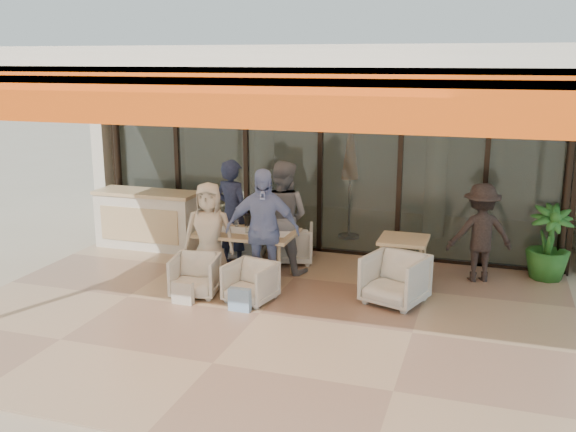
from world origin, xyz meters
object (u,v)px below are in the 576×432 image
object	(u,v)px
potted_palm	(549,243)
chair_near_left	(195,274)
diner_grey	(282,217)
side_chair	(395,277)
chair_near_right	(250,281)
dining_table	(247,235)
diner_cream	(209,234)
host_counter	(148,219)
chair_far_right	(292,242)
diner_navy	(233,214)
diner_periwinkle	(262,231)
chair_far_left	(245,238)
side_table	(404,245)
standing_woman	(480,233)

from	to	relation	value
potted_palm	chair_near_left	bearing A→B (deg)	-154.83
diner_grey	potted_palm	size ratio (longest dim) A/B	1.53
side_chair	chair_near_left	bearing A→B (deg)	-149.79
potted_palm	chair_near_right	bearing A→B (deg)	-150.34
dining_table	diner_cream	bearing A→B (deg)	-132.06
host_counter	chair_far_right	xyz separation A→B (m)	(2.69, 0.00, -0.18)
diner_navy	diner_cream	distance (m)	0.91
host_counter	chair_near_left	bearing A→B (deg)	-45.77
diner_periwinkle	potted_palm	xyz separation A→B (m)	(3.97, 1.76, -0.32)
chair_near_right	diner_grey	distance (m)	1.51
side_chair	chair_near_right	bearing A→B (deg)	-145.07
chair_far_left	potted_palm	bearing A→B (deg)	171.91
diner_cream	diner_navy	bearing A→B (deg)	76.14
diner_periwinkle	dining_table	bearing A→B (deg)	118.78
side_table	standing_woman	xyz separation A→B (m)	(1.06, 0.57, 0.12)
diner_periwinkle	diner_grey	bearing A→B (deg)	75.58
diner_cream	standing_woman	xyz separation A→B (m)	(3.81, 1.37, -0.02)
chair_far_left	side_chair	world-z (taller)	side_chair
chair_near_left	potted_palm	world-z (taller)	potted_palm
diner_navy	side_table	xyz separation A→B (m)	(2.75, -0.10, -0.24)
potted_palm	diner_cream	bearing A→B (deg)	-159.89
dining_table	chair_near_left	bearing A→B (deg)	-113.29
chair_far_right	diner_periwinkle	size ratio (longest dim) A/B	0.39
chair_near_left	diner_cream	world-z (taller)	diner_cream
diner_grey	diner_cream	xyz separation A→B (m)	(-0.84, -0.90, -0.11)
diner_periwinkle	potted_palm	bearing A→B (deg)	9.50
chair_far_right	side_chair	bearing A→B (deg)	129.67
chair_near_left	diner_navy	size ratio (longest dim) A/B	0.37
chair_far_right	standing_woman	xyz separation A→B (m)	(2.97, -0.03, 0.40)
chair_near_left	side_chair	xyz separation A→B (m)	(2.75, 0.55, 0.06)
chair_far_left	host_counter	bearing A→B (deg)	-12.25
diner_navy	diner_periwinkle	size ratio (longest dim) A/B	0.97
diner_cream	chair_near_right	bearing A→B (deg)	-44.62
dining_table	chair_near_left	world-z (taller)	dining_table
dining_table	diner_cream	world-z (taller)	diner_cream
diner_navy	diner_grey	bearing A→B (deg)	-161.40
chair_far_right	diner_periwinkle	world-z (taller)	diner_periwinkle
chair_far_left	diner_navy	xyz separation A→B (m)	(0.00, -0.50, 0.53)
chair_far_right	chair_near_left	distance (m)	2.08
side_table	side_chair	world-z (taller)	side_chair
dining_table	chair_far_right	world-z (taller)	dining_table
chair_near_left	side_table	world-z (taller)	side_table
chair_near_right	diner_grey	world-z (taller)	diner_grey
chair_near_left	diner_cream	bearing A→B (deg)	79.47
diner_navy	chair_far_right	bearing A→B (deg)	-130.64
diner_grey	potted_palm	xyz separation A→B (m)	(3.97, 0.86, -0.31)
diner_navy	standing_woman	xyz separation A→B (m)	(3.81, 0.47, -0.12)
side_table	side_chair	distance (m)	0.79
host_counter	potted_palm	size ratio (longest dim) A/B	1.59
diner_navy	diner_grey	distance (m)	0.84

